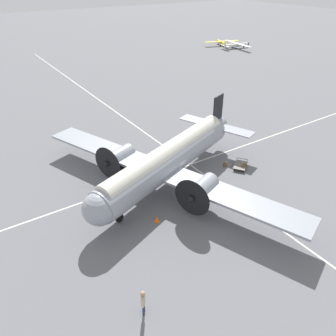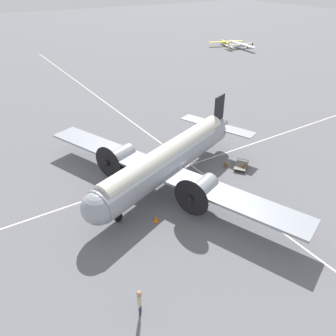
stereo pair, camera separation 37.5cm
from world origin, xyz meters
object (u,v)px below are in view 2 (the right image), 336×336
(airliner_main, at_px, (165,161))
(crew_foreground, at_px, (139,300))
(suitcase_upright_spare, at_px, (245,167))
(traffic_cone, at_px, (156,219))
(suitcase_near_door, at_px, (226,165))
(baggage_cart, at_px, (241,166))
(light_aircraft_taxiing, at_px, (241,45))
(light_aircraft_distant, at_px, (226,43))

(airliner_main, bearing_deg, crew_foreground, 30.67)
(crew_foreground, relative_size, suitcase_upright_spare, 3.03)
(suitcase_upright_spare, distance_m, traffic_cone, 11.10)
(suitcase_near_door, height_order, suitcase_upright_spare, suitcase_upright_spare)
(suitcase_near_door, bearing_deg, airliner_main, 176.64)
(baggage_cart, relative_size, traffic_cone, 4.01)
(traffic_cone, bearing_deg, light_aircraft_taxiing, 41.20)
(light_aircraft_distant, bearing_deg, traffic_cone, 152.22)
(airliner_main, distance_m, light_aircraft_taxiing, 61.11)
(suitcase_upright_spare, distance_m, baggage_cart, 0.39)
(traffic_cone, bearing_deg, baggage_cart, 11.77)
(light_aircraft_distant, bearing_deg, baggage_cart, 158.03)
(traffic_cone, bearing_deg, light_aircraft_distant, 44.44)
(suitcase_near_door, bearing_deg, baggage_cart, -41.91)
(suitcase_near_door, relative_size, suitcase_upright_spare, 0.85)
(suitcase_near_door, distance_m, suitcase_upright_spare, 1.78)
(airliner_main, bearing_deg, baggage_cart, 149.20)
(suitcase_near_door, bearing_deg, light_aircraft_taxiing, 45.27)
(suitcase_near_door, distance_m, light_aircraft_distant, 59.06)
(baggage_cart, bearing_deg, traffic_cone, -23.75)
(suitcase_near_door, xyz_separation_m, light_aircraft_distant, (38.86, 44.46, 0.53))
(suitcase_upright_spare, bearing_deg, baggage_cart, 103.52)
(baggage_cart, height_order, light_aircraft_taxiing, light_aircraft_taxiing)
(airliner_main, height_order, baggage_cart, airliner_main)
(baggage_cart, xyz_separation_m, light_aircraft_distant, (37.79, 45.43, 0.49))
(airliner_main, relative_size, crew_foreground, 13.75)
(airliner_main, xyz_separation_m, light_aircraft_distant, (45.52, 44.07, -1.75))
(light_aircraft_taxiing, bearing_deg, crew_foreground, -130.00)
(airliner_main, height_order, traffic_cone, airliner_main)
(baggage_cart, bearing_deg, suitcase_near_door, -77.43)
(traffic_cone, bearing_deg, crew_foreground, -127.14)
(suitcase_upright_spare, relative_size, light_aircraft_taxiing, 0.06)
(light_aircraft_distant, bearing_deg, airliner_main, 151.85)
(suitcase_upright_spare, relative_size, baggage_cart, 0.28)
(airliner_main, height_order, suitcase_upright_spare, airliner_main)
(suitcase_upright_spare, height_order, traffic_cone, suitcase_upright_spare)
(light_aircraft_taxiing, bearing_deg, suitcase_near_door, -127.15)
(airliner_main, height_order, crew_foreground, airliner_main)
(baggage_cart, bearing_deg, suitcase_upright_spare, 68.00)
(traffic_cone, bearing_deg, suitcase_upright_spare, 9.75)
(crew_foreground, distance_m, suitcase_upright_spare, 17.60)
(airliner_main, distance_m, suitcase_upright_spare, 8.33)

